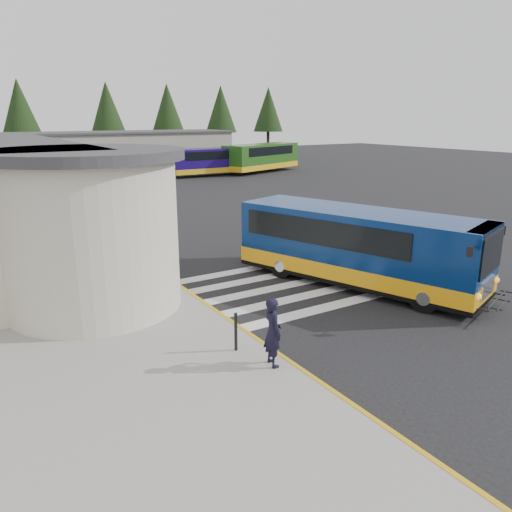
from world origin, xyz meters
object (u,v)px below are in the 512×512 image
transit_bus (359,250)px  pedestrian_b (131,285)px  far_bus_a (212,160)px  far_bus_b (262,156)px  pedestrian_a (273,332)px  bollard (236,332)px

transit_bus → pedestrian_b: (-7.86, 1.32, -0.26)m
far_bus_a → far_bus_b: bearing=-89.2°
transit_bus → pedestrian_a: size_ratio=5.78×
pedestrian_b → pedestrian_a: bearing=14.8°
pedestrian_a → far_bus_a: size_ratio=0.19×
bollard → far_bus_a: (17.78, 35.83, 0.87)m
transit_bus → pedestrian_b: transit_bus is taller
far_bus_b → far_bus_a: bearing=71.2°
bollard → far_bus_b: bearing=56.5°
far_bus_b → bollard: bearing=126.8°
pedestrian_b → far_bus_b: size_ratio=0.17×
transit_bus → far_bus_a: far_bus_a is taller
transit_bus → pedestrian_b: bearing=151.6°
pedestrian_b → bollard: pedestrian_b is taller
far_bus_a → bollard: bearing=153.6°
bollard → far_bus_b: (23.76, 35.92, 1.01)m
pedestrian_a → far_bus_b: far_bus_b is taller
pedestrian_a → transit_bus: bearing=-50.8°
far_bus_a → far_bus_b: size_ratio=0.88×
pedestrian_a → pedestrian_b: pedestrian_b is taller
pedestrian_b → far_bus_b: (25.14, 32.07, 0.63)m
transit_bus → far_bus_a: (11.30, 33.30, 0.23)m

